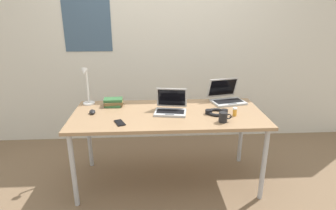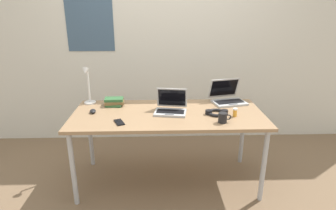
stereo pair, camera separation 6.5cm
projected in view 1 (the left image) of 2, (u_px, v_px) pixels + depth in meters
name	position (u px, v px, depth m)	size (l,w,h in m)	color
ground_plane	(168.00, 180.00, 2.96)	(12.00, 12.00, 0.00)	#7A6047
wall_back	(163.00, 39.00, 3.56)	(6.00, 0.13, 2.60)	silver
desk	(168.00, 119.00, 2.73)	(1.80, 0.80, 0.74)	#9E7A56
desk_lamp	(87.00, 86.00, 2.86)	(0.12, 0.18, 0.40)	white
laptop_near_mouse	(226.00, 97.00, 3.01)	(0.39, 0.37, 0.23)	#B7BABC
laptop_back_left	(171.00, 108.00, 2.72)	(0.33, 0.29, 0.22)	#B7BABC
computer_mouse	(92.00, 112.00, 2.69)	(0.06, 0.10, 0.03)	black
cell_phone	(120.00, 123.00, 2.47)	(0.06, 0.14, 0.01)	black
headphones	(217.00, 112.00, 2.69)	(0.21, 0.18, 0.04)	black
pill_bottle	(235.00, 112.00, 2.63)	(0.04, 0.04, 0.08)	gold
book_stack	(113.00, 102.00, 2.89)	(0.20, 0.16, 0.08)	#336638
coffee_mug	(223.00, 117.00, 2.49)	(0.11, 0.08, 0.09)	black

